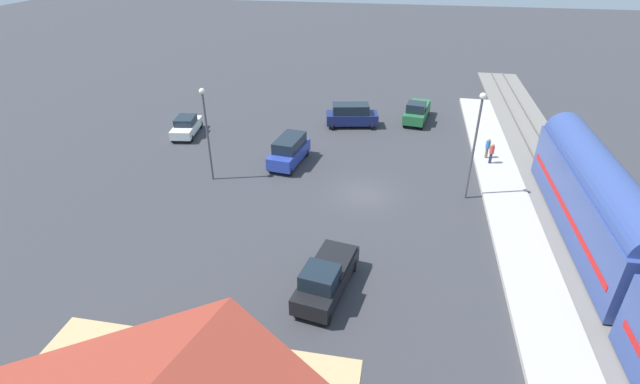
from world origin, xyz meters
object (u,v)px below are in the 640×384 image
pickup_black (326,277)px  light_pole_lot_center (206,123)px  sedan_white (186,126)px  pedestrian_on_platform (492,152)px  suv_navy (352,115)px  light_pole_near_platform (476,135)px  suv_blue (289,150)px  pedestrian_waiting_far (488,147)px  pickup_green (417,111)px

pickup_black → light_pole_lot_center: (10.74, -11.02, 3.51)m
sedan_white → light_pole_lot_center: 10.42m
sedan_white → pedestrian_on_platform: bearing=176.3°
suv_navy → light_pole_near_platform: 16.13m
light_pole_lot_center → suv_navy: bearing=-125.0°
suv_blue → light_pole_near_platform: light_pole_near_platform is taller
suv_blue → pickup_black: suv_blue is taller
pedestrian_waiting_far → pickup_green: (5.69, -8.35, -0.25)m
pickup_black → light_pole_near_platform: light_pole_near_platform is taller
suv_blue → pickup_green: bearing=-130.8°
pedestrian_on_platform → pedestrian_waiting_far: 1.01m
pedestrian_on_platform → light_pole_lot_center: (21.12, 6.18, 3.25)m
pedestrian_on_platform → light_pole_lot_center: bearing=16.3°
pedestrian_on_platform → suv_blue: 16.18m
suv_navy → light_pole_lot_center: size_ratio=0.73×
suv_blue → pickup_black: (-5.61, 14.82, -0.12)m
suv_navy → pedestrian_on_platform: bearing=150.9°
pickup_black → sedan_white: 25.08m
sedan_white → light_pole_near_platform: size_ratio=0.61×
light_pole_near_platform → pickup_black: bearing=55.2°
sedan_white → light_pole_lot_center: light_pole_lot_center is taller
suv_navy → pickup_green: 6.74m
pedestrian_waiting_far → light_pole_lot_center: light_pole_lot_center is taller
pedestrian_waiting_far → pickup_green: pickup_green is taller
pickup_black → pickup_green: 26.93m
pickup_black → pickup_green: same height
pedestrian_waiting_far → light_pole_lot_center: 22.37m
pedestrian_waiting_far → suv_blue: (15.82, 3.38, -0.13)m
suv_navy → light_pole_near_platform: (-9.76, 12.30, 3.70)m
pickup_black → sedan_white: size_ratio=1.20×
pedestrian_on_platform → sedan_white: size_ratio=0.36×
sedan_white → suv_navy: 15.57m
suv_navy → light_pole_near_platform: light_pole_near_platform is taller
pedestrian_waiting_far → sedan_white: bearing=-1.6°
pedestrian_on_platform → pickup_green: 11.04m
pickup_black → light_pole_lot_center: 15.78m
pedestrian_on_platform → pickup_black: pickup_black is taller
pedestrian_waiting_far → pedestrian_on_platform: bearing=100.3°
light_pole_lot_center → pedestrian_on_platform: bearing=-163.7°
light_pole_near_platform → light_pole_lot_center: light_pole_near_platform is taller
sedan_white → suv_navy: bearing=-161.3°
suv_blue → light_pole_lot_center: 7.22m
pickup_black → pickup_green: (-4.52, -26.55, 0.00)m
light_pole_near_platform → pedestrian_waiting_far: bearing=-108.0°
pickup_green → light_pole_near_platform: (-3.55, 14.92, 3.82)m
pedestrian_waiting_far → pickup_black: 20.86m
sedan_white → light_pole_near_platform: light_pole_near_platform is taller
light_pole_lot_center → pedestrian_waiting_far: bearing=-161.1°
light_pole_near_platform → suv_navy: bearing=-51.6°
pedestrian_waiting_far → pickup_green: 10.11m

